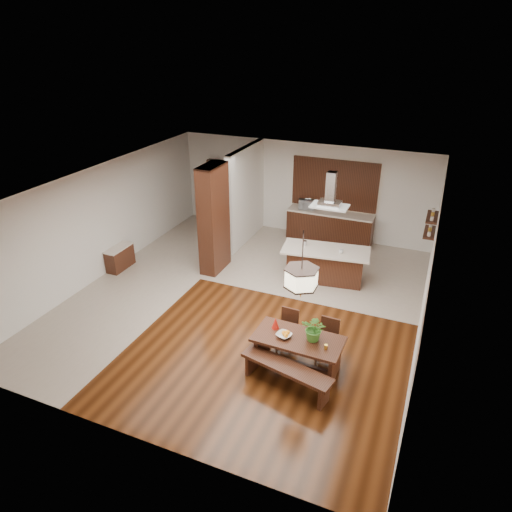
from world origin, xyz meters
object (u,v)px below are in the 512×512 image
at_px(dining_chair_right, 327,340).
at_px(fruit_bowl, 284,335).
at_px(microwave, 306,204).
at_px(dining_table, 298,346).
at_px(dining_bench, 286,377).
at_px(foliage_plant, 315,329).
at_px(dining_chair_left, 287,330).
at_px(pendant_lantern, 302,265).
at_px(hallway_console, 120,258).
at_px(range_hood, 331,190).
at_px(kitchen_island, 325,264).
at_px(island_cup, 341,252).

distance_m(dining_chair_right, fruit_bowl, 0.95).
bearing_deg(microwave, dining_table, -91.37).
bearing_deg(dining_table, dining_bench, -91.74).
bearing_deg(dining_bench, fruit_bowl, 114.49).
bearing_deg(foliage_plant, dining_chair_right, 71.82).
bearing_deg(dining_chair_left, pendant_lantern, -49.65).
height_order(dining_table, dining_chair_left, dining_chair_left).
bearing_deg(pendant_lantern, dining_chair_right, 48.97).
xyz_separation_m(hallway_console, range_hood, (5.33, 1.52, 2.15)).
relative_size(dining_chair_right, pendant_lantern, 0.65).
xyz_separation_m(foliage_plant, microwave, (-2.01, 6.02, 0.13)).
bearing_deg(pendant_lantern, fruit_bowl, -165.50).
bearing_deg(foliage_plant, kitchen_island, 101.35).
xyz_separation_m(pendant_lantern, foliage_plant, (0.29, 0.05, -1.29)).
bearing_deg(kitchen_island, pendant_lantern, -90.95).
distance_m(dining_table, fruit_bowl, 0.35).
bearing_deg(kitchen_island, dining_chair_right, -82.13).
xyz_separation_m(fruit_bowl, microwave, (-1.46, 6.14, 0.35)).
relative_size(dining_bench, foliage_plant, 3.46).
relative_size(dining_bench, dining_chair_right, 2.07).
relative_size(fruit_bowl, island_cup, 2.47).
relative_size(foliage_plant, island_cup, 4.57).
bearing_deg(microwave, range_hood, -79.57).
relative_size(pendant_lantern, foliage_plant, 2.57).
xyz_separation_m(dining_chair_left, fruit_bowl, (0.14, -0.59, 0.31)).
height_order(dining_chair_left, pendant_lantern, pendant_lantern).
bearing_deg(dining_chair_right, island_cup, 101.48).
xyz_separation_m(dining_bench, microwave, (-1.70, 6.68, 0.84)).
distance_m(hallway_console, microwave, 5.73).
bearing_deg(dining_chair_right, range_hood, 108.24).
height_order(hallway_console, island_cup, island_cup).
relative_size(fruit_bowl, kitchen_island, 0.12).
bearing_deg(hallway_console, dining_chair_left, -16.08).
bearing_deg(hallway_console, foliage_plant, -18.44).
bearing_deg(foliage_plant, dining_bench, -114.95).
bearing_deg(microwave, fruit_bowl, -93.84).
bearing_deg(foliage_plant, dining_chair_left, 145.70).
bearing_deg(dining_bench, pendant_lantern, 88.26).
height_order(pendant_lantern, island_cup, pendant_lantern).
distance_m(dining_chair_left, island_cup, 3.02).
bearing_deg(kitchen_island, range_hood, 82.36).
relative_size(kitchen_island, microwave, 4.74).
bearing_deg(pendant_lantern, island_cup, 90.35).
height_order(foliage_plant, range_hood, range_hood).
distance_m(dining_table, pendant_lantern, 1.73).
distance_m(dining_chair_right, range_hood, 3.80).
relative_size(dining_table, range_hood, 1.90).
bearing_deg(dining_chair_left, fruit_bowl, -73.87).
relative_size(island_cup, microwave, 0.23).
bearing_deg(fruit_bowl, dining_bench, -65.51).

